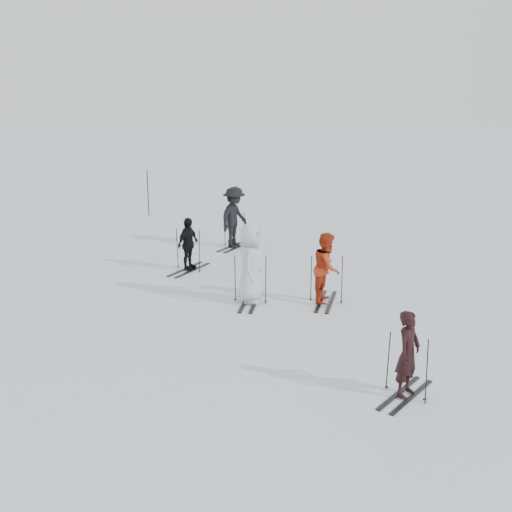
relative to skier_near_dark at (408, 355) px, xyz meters
The scene contains 12 objects.
ground 5.49m from the skier_near_dark, 123.84° to the left, with size 120.00×120.00×0.00m, color silver.
skier_near_dark is the anchor object (origin of this frame).
skier_red 5.01m from the skier_near_dark, 104.01° to the left, with size 0.86×0.67×1.78m, color #AF2F13.
skier_grey 5.68m from the skier_near_dark, 123.32° to the left, with size 0.97×0.63×1.98m, color silver.
skier_uphill_left 9.01m from the skier_near_dark, 124.72° to the left, with size 0.91×0.38×1.55m, color black.
skier_uphill_far 10.90m from the skier_near_dark, 111.73° to the left, with size 1.29×0.74×2.00m, color black.
skis_near_dark 0.19m from the skier_near_dark, ahead, with size 0.87×1.65×1.20m, color black, non-canonical shape.
skis_red 5.01m from the skier_near_dark, 104.01° to the left, with size 0.92×1.74×1.27m, color black, non-canonical shape.
skis_grey 5.68m from the skier_near_dark, 123.32° to the left, with size 0.92×1.74×1.27m, color black, non-canonical shape.
skis_uphill_left 9.02m from the skier_near_dark, 124.72° to the left, with size 0.94×1.77×1.29m, color black, non-canonical shape.
skis_uphill_far 10.90m from the skier_near_dark, 111.73° to the left, with size 0.91×1.73×1.26m, color black, non-canonical shape.
piste_marker 16.92m from the skier_near_dark, 118.28° to the left, with size 0.04×0.04×1.87m, color black.
Camera 1 is at (1.00, -15.05, 5.53)m, focal length 45.00 mm.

